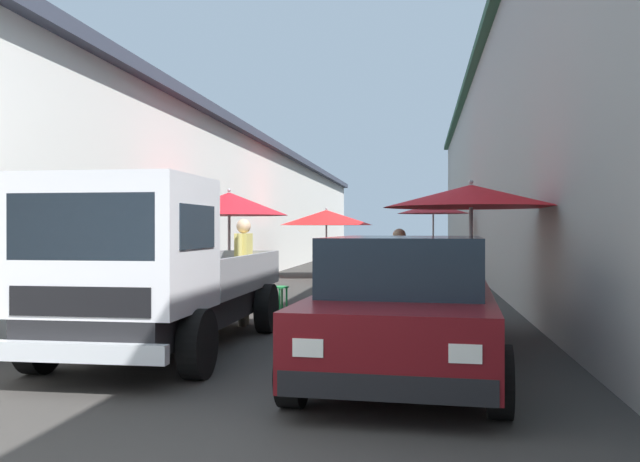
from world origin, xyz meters
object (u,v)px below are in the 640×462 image
fruit_stall_far_left (467,220)px  plastic_stool (281,292)px  vendor_in_shade (244,263)px  vendor_by_crates (399,270)px  hatchback_car (406,306)px  fruit_stall_far_right (327,222)px  fruit_stall_mid_lane (229,216)px  delivery_truck (144,272)px  fruit_stall_near_left (435,219)px

fruit_stall_far_left → plastic_stool: fruit_stall_far_left is taller
vendor_in_shade → vendor_by_crates: bearing=-80.8°
hatchback_car → fruit_stall_far_left: bearing=-16.0°
fruit_stall_far_left → vendor_by_crates: bearing=47.8°
fruit_stall_far_left → fruit_stall_far_right: (10.93, 3.56, 0.09)m
fruit_stall_mid_lane → plastic_stool: size_ratio=5.41×
fruit_stall_mid_lane → plastic_stool: (-0.36, -1.12, -1.45)m
plastic_stool → delivery_truck: bearing=174.7°
fruit_stall_far_right → vendor_in_shade: fruit_stall_far_right is taller
fruit_stall_near_left → vendor_by_crates: fruit_stall_near_left is taller
fruit_stall_near_left → fruit_stall_mid_lane: bearing=156.2°
plastic_stool → vendor_by_crates: bearing=-128.0°
fruit_stall_far_right → vendor_by_crates: bearing=-165.6°
fruit_stall_mid_lane → fruit_stall_far_right: bearing=-6.2°
delivery_truck → vendor_by_crates: size_ratio=3.21×
fruit_stall_far_left → vendor_by_crates: size_ratio=1.64×
vendor_in_shade → plastic_stool: 2.30m
fruit_stall_far_right → plastic_stool: size_ratio=6.66×
fruit_stall_far_left → hatchback_car: (-2.84, 0.81, -0.92)m
delivery_truck → vendor_in_shade: size_ratio=2.92×
fruit_stall_far_left → fruit_stall_near_left: size_ratio=1.04×
fruit_stall_far_right → vendor_by_crates: fruit_stall_far_right is taller
fruit_stall_far_right → fruit_stall_near_left: size_ratio=1.19×
fruit_stall_mid_lane → vendor_by_crates: size_ratio=1.53×
fruit_stall_mid_lane → fruit_stall_far_right: size_ratio=0.81×
fruit_stall_far_left → vendor_in_shade: size_ratio=1.49×
plastic_stool → fruit_stall_far_right: bearing=1.8°
delivery_truck → fruit_stall_near_left: bearing=-13.3°
fruit_stall_far_left → fruit_stall_far_right: fruit_stall_far_left is taller
fruit_stall_near_left → vendor_in_shade: size_ratio=1.44×
fruit_stall_far_left → fruit_stall_far_right: size_ratio=0.87×
plastic_stool → vendor_in_shade: bearing=176.4°
fruit_stall_near_left → plastic_stool: fruit_stall_near_left is taller
fruit_stall_far_right → delivery_truck: bearing=179.0°
fruit_stall_far_right → plastic_stool: (-8.22, -0.26, -1.42)m
fruit_stall_near_left → vendor_by_crates: size_ratio=1.58×
fruit_stall_far_left → delivery_truck: (-2.56, 3.79, -0.62)m
vendor_in_shade → plastic_stool: size_ratio=3.88×
fruit_stall_near_left → plastic_stool: (-9.93, 3.10, -1.51)m
fruit_stall_near_left → hatchback_car: fruit_stall_near_left is taller
fruit_stall_mid_lane → plastic_stool: 1.86m
fruit_stall_mid_lane → hatchback_car: (-5.90, -3.60, -1.04)m
fruit_stall_mid_lane → hatchback_car: 6.99m
fruit_stall_far_left → delivery_truck: size_ratio=0.51×
vendor_by_crates → vendor_in_shade: bearing=99.2°
fruit_stall_far_left → vendor_by_crates: fruit_stall_far_left is taller
fruit_stall_far_left → fruit_stall_mid_lane: bearing=55.3°
fruit_stall_mid_lane → hatchback_car: fruit_stall_mid_lane is taller
fruit_stall_far_right → delivery_truck: (-13.48, 0.23, -0.71)m
fruit_stall_mid_lane → fruit_stall_far_left: 5.38m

